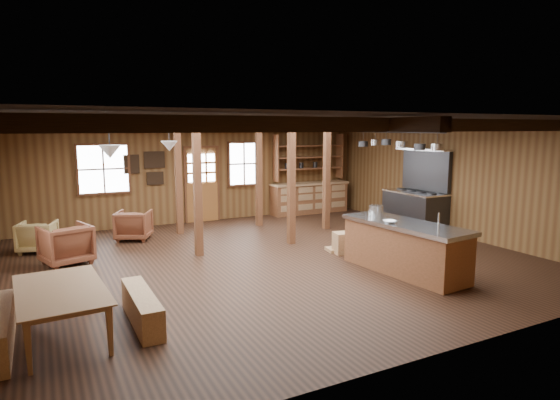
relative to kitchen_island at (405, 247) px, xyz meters
name	(u,v)px	position (x,y,z in m)	size (l,w,h in m)	color
room	(271,191)	(-1.80, 1.88, 0.92)	(10.04, 9.04, 2.84)	black
ceiling_joists	(267,126)	(-1.80, 2.05, 2.20)	(9.80, 8.82, 0.18)	black
timber_posts	(253,180)	(-1.28, 3.96, 0.92)	(3.95, 2.35, 2.80)	#4A2415
back_door	(202,191)	(-1.80, 6.33, 0.40)	(1.02, 0.08, 2.15)	brown
window_back_left	(104,169)	(-4.40, 6.34, 1.12)	(1.32, 0.06, 1.32)	white
window_back_right	(244,164)	(-0.50, 6.34, 1.12)	(1.02, 0.06, 1.32)	white
notice_boards	(147,166)	(-3.30, 6.33, 1.16)	(1.08, 0.03, 0.90)	beige
back_counter	(309,194)	(1.60, 6.08, 0.12)	(2.55, 0.60, 2.45)	brown
pendant_lamps	(144,148)	(-4.05, 2.88, 1.77)	(1.86, 2.36, 0.66)	#2E2E30
pot_rack	(397,143)	(1.59, 2.12, 1.81)	(0.41, 3.00, 0.41)	#2E2E30
kitchen_island	(405,247)	(0.00, 0.00, 0.00)	(1.12, 2.58, 1.20)	brown
step_stool	(345,243)	(-0.20, 1.59, -0.25)	(0.51, 0.36, 0.45)	#8E6140
commercial_range	(417,204)	(2.84, 2.70, 0.19)	(0.88, 1.72, 2.12)	#2E2E30
dining_table	(65,312)	(-5.70, -0.10, -0.16)	(1.83, 1.02, 0.64)	#8D6340
bench_aisle	(142,308)	(-4.75, -0.10, -0.27)	(0.29, 1.55, 0.43)	#8E6140
armchair_a	(66,245)	(-5.51, 3.43, -0.08)	(0.84, 0.87, 0.79)	brown
armchair_b	(134,225)	(-3.96, 4.92, -0.13)	(0.75, 0.78, 0.71)	brown
armchair_c	(38,237)	(-6.00, 4.74, -0.15)	(0.71, 0.73, 0.66)	#9B7F46
counter_pot	(376,210)	(0.04, 0.90, 0.55)	(0.29, 0.29, 0.17)	silver
bowl	(390,222)	(-0.32, 0.06, 0.49)	(0.23, 0.23, 0.06)	silver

